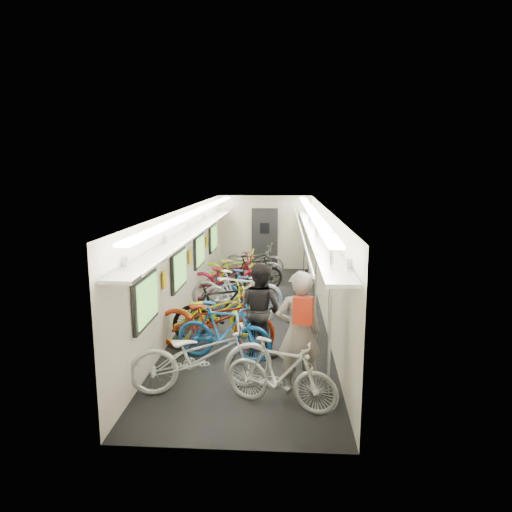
# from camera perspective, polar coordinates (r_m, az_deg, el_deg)

# --- Properties ---
(train_car_shell) EXTENTS (10.00, 10.00, 10.00)m
(train_car_shell) POSITION_cam_1_polar(r_m,az_deg,el_deg) (10.60, -1.83, 2.36)
(train_car_shell) COLOR black
(train_car_shell) RESTS_ON ground
(bicycle_0) EXTENTS (2.17, 1.18, 1.08)m
(bicycle_0) POSITION_cam_1_polar(r_m,az_deg,el_deg) (6.78, -6.82, -12.26)
(bicycle_0) COLOR silver
(bicycle_0) RESTS_ON ground
(bicycle_1) EXTENTS (1.74, 0.80, 1.01)m
(bicycle_1) POSITION_cam_1_polar(r_m,az_deg,el_deg) (7.81, -4.03, -9.37)
(bicycle_1) COLOR #1B5BA6
(bicycle_1) RESTS_ON ground
(bicycle_2) EXTENTS (2.24, 0.99, 1.14)m
(bicycle_2) POSITION_cam_1_polar(r_m,az_deg,el_deg) (8.21, -5.17, -7.90)
(bicycle_2) COLOR #992810
(bicycle_2) RESTS_ON ground
(bicycle_3) EXTENTS (1.90, 1.19, 1.11)m
(bicycle_3) POSITION_cam_1_polar(r_m,az_deg,el_deg) (8.80, -4.46, -6.74)
(bicycle_3) COLOR black
(bicycle_3) RESTS_ON ground
(bicycle_4) EXTENTS (2.16, 1.35, 1.07)m
(bicycle_4) POSITION_cam_1_polar(r_m,az_deg,el_deg) (8.68, -5.49, -7.13)
(bicycle_4) COLOR #C2C712
(bicycle_4) RESTS_ON ground
(bicycle_5) EXTENTS (1.82, 1.01, 1.06)m
(bicycle_5) POSITION_cam_1_polar(r_m,az_deg,el_deg) (9.92, -2.18, -4.87)
(bicycle_5) COLOR silver
(bicycle_5) RESTS_ON ground
(bicycle_6) EXTENTS (2.15, 0.91, 1.10)m
(bicycle_6) POSITION_cam_1_polar(r_m,az_deg,el_deg) (10.31, -2.43, -4.14)
(bicycle_6) COLOR #A2A1A5
(bicycle_6) RESTS_ON ground
(bicycle_7) EXTENTS (1.65, 0.56, 0.98)m
(bicycle_7) POSITION_cam_1_polar(r_m,az_deg,el_deg) (10.43, -0.89, -4.32)
(bicycle_7) COLOR #19569B
(bicycle_7) RESTS_ON ground
(bicycle_8) EXTENTS (2.24, 1.47, 1.11)m
(bicycle_8) POSITION_cam_1_polar(r_m,az_deg,el_deg) (11.53, -3.55, -2.54)
(bicycle_8) COLOR maroon
(bicycle_8) RESTS_ON ground
(bicycle_9) EXTENTS (1.73, 1.14, 1.02)m
(bicycle_9) POSITION_cam_1_polar(r_m,az_deg,el_deg) (12.07, -0.34, -2.17)
(bicycle_9) COLOR black
(bicycle_9) RESTS_ON ground
(bicycle_10) EXTENTS (1.92, 0.69, 1.01)m
(bicycle_10) POSITION_cam_1_polar(r_m,az_deg,el_deg) (12.77, -2.70, -1.49)
(bicycle_10) COLOR #D1E615
(bicycle_10) RESTS_ON ground
(bicycle_11) EXTENTS (1.66, 0.98, 0.96)m
(bicycle_11) POSITION_cam_1_polar(r_m,az_deg,el_deg) (6.33, 3.12, -14.52)
(bicycle_11) COLOR #BCBCBE
(bicycle_11) RESTS_ON ground
(bicycle_12) EXTENTS (1.90, 0.86, 0.97)m
(bicycle_12) POSITION_cam_1_polar(r_m,az_deg,el_deg) (13.11, -0.64, -1.26)
(bicycle_12) COLOR slate
(bicycle_12) RESTS_ON ground
(bicycle_14) EXTENTS (1.98, 0.99, 0.99)m
(bicycle_14) POSITION_cam_1_polar(r_m,az_deg,el_deg) (14.00, -0.27, -0.44)
(bicycle_14) COLOR #5D5D61
(bicycle_14) RESTS_ON ground
(passenger_near) EXTENTS (0.73, 0.54, 1.80)m
(passenger_near) POSITION_cam_1_polar(r_m,az_deg,el_deg) (6.61, 5.37, -9.50)
(passenger_near) COLOR gray
(passenger_near) RESTS_ON ground
(passenger_mid) EXTENTS (1.01, 0.97, 1.64)m
(passenger_mid) POSITION_cam_1_polar(r_m,az_deg,el_deg) (7.91, 0.51, -6.67)
(passenger_mid) COLOR black
(passenger_mid) RESTS_ON ground
(backpack) EXTENTS (0.29, 0.20, 0.38)m
(backpack) POSITION_cam_1_polar(r_m,az_deg,el_deg) (6.32, 5.91, -6.82)
(backpack) COLOR red
(backpack) RESTS_ON passenger_near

